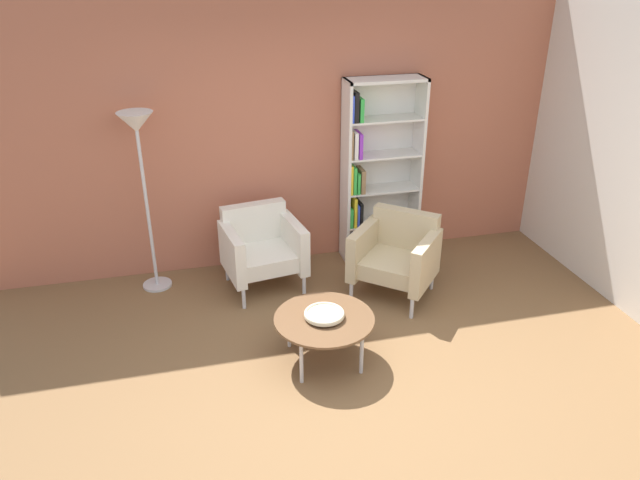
% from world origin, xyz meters
% --- Properties ---
extents(ground_plane, '(8.32, 8.32, 0.00)m').
position_xyz_m(ground_plane, '(0.00, 0.00, 0.00)').
color(ground_plane, brown).
extents(brick_back_panel, '(6.40, 0.12, 2.90)m').
position_xyz_m(brick_back_panel, '(0.00, 2.46, 1.45)').
color(brick_back_panel, '#B2664C').
rests_on(brick_back_panel, ground_plane).
extents(bookshelf_tall, '(0.80, 0.30, 1.90)m').
position_xyz_m(bookshelf_tall, '(0.90, 2.25, 0.93)').
color(bookshelf_tall, silver).
rests_on(bookshelf_tall, ground_plane).
extents(coffee_table_low, '(0.80, 0.80, 0.40)m').
position_xyz_m(coffee_table_low, '(-0.06, 0.57, 0.37)').
color(coffee_table_low, brown).
rests_on(coffee_table_low, ground_plane).
extents(decorative_bowl, '(0.32, 0.32, 0.05)m').
position_xyz_m(decorative_bowl, '(-0.06, 0.57, 0.43)').
color(decorative_bowl, beige).
rests_on(decorative_bowl, coffee_table_low).
extents(armchair_corner_red, '(0.81, 0.76, 0.78)m').
position_xyz_m(armchair_corner_red, '(-0.34, 1.90, 0.41)').
color(armchair_corner_red, white).
rests_on(armchair_corner_red, ground_plane).
extents(armchair_near_window, '(0.95, 0.94, 0.78)m').
position_xyz_m(armchair_near_window, '(0.87, 1.43, 0.41)').
color(armchair_near_window, '#C6B289').
rests_on(armchair_near_window, ground_plane).
extents(floor_lamp_torchiere, '(0.32, 0.32, 1.74)m').
position_xyz_m(floor_lamp_torchiere, '(-1.37, 2.12, 1.45)').
color(floor_lamp_torchiere, silver).
rests_on(floor_lamp_torchiere, ground_plane).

